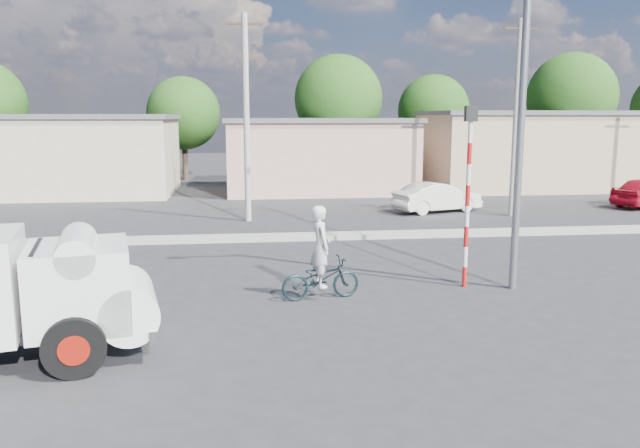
{
  "coord_description": "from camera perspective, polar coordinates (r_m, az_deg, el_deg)",
  "views": [
    {
      "loc": [
        -2.07,
        -12.78,
        4.11
      ],
      "look_at": [
        -0.13,
        3.42,
        1.3
      ],
      "focal_mm": 35.0,
      "sensor_mm": 36.0,
      "label": 1
    }
  ],
  "objects": [
    {
      "name": "utility_poles",
      "position": [
        25.34,
        5.38,
        9.64
      ],
      "size": [
        35.4,
        0.24,
        8.0
      ],
      "color": "#99968E",
      "rests_on": "ground"
    },
    {
      "name": "traffic_pole",
      "position": [
        15.3,
        13.41,
        3.82
      ],
      "size": [
        0.28,
        0.18,
        4.36
      ],
      "color": "red",
      "rests_on": "ground"
    },
    {
      "name": "bicycle",
      "position": [
        14.23,
        0.05,
        -5.01
      ],
      "size": [
        1.9,
        0.93,
        0.96
      ],
      "primitive_type": "imported",
      "rotation": [
        0.0,
        0.0,
        1.74
      ],
      "color": "black",
      "rests_on": "ground"
    },
    {
      "name": "streetlight",
      "position": [
        15.32,
        17.54,
        12.52
      ],
      "size": [
        2.34,
        0.22,
        9.0
      ],
      "color": "slate",
      "rests_on": "ground"
    },
    {
      "name": "building_row",
      "position": [
        34.98,
        -1.62,
        6.53
      ],
      "size": [
        37.8,
        7.3,
        4.44
      ],
      "color": "#C1B292",
      "rests_on": "ground"
    },
    {
      "name": "ground_plane",
      "position": [
        13.58,
        2.3,
        -7.84
      ],
      "size": [
        120.0,
        120.0,
        0.0
      ],
      "primitive_type": "plane",
      "color": "#2C2B2E",
      "rests_on": "ground"
    },
    {
      "name": "cyclist",
      "position": [
        14.13,
        0.05,
        -3.24
      ],
      "size": [
        0.55,
        0.74,
        1.86
      ],
      "primitive_type": "imported",
      "rotation": [
        0.0,
        0.0,
        1.74
      ],
      "color": "silver",
      "rests_on": "ground"
    },
    {
      "name": "car_cream",
      "position": [
        27.69,
        10.68,
        2.41
      ],
      "size": [
        4.15,
        2.52,
        1.29
      ],
      "primitive_type": "imported",
      "rotation": [
        0.0,
        0.0,
        1.89
      ],
      "color": "white",
      "rests_on": "ground"
    },
    {
      "name": "median",
      "position": [
        21.27,
        -1.11,
        -1.15
      ],
      "size": [
        40.0,
        0.8,
        0.16
      ],
      "primitive_type": "cube",
      "color": "#99968E",
      "rests_on": "ground"
    },
    {
      "name": "tree_row",
      "position": [
        42.4,
        6.27,
        10.86
      ],
      "size": [
        51.24,
        7.43,
        8.42
      ],
      "color": "#38281E",
      "rests_on": "ground"
    }
  ]
}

